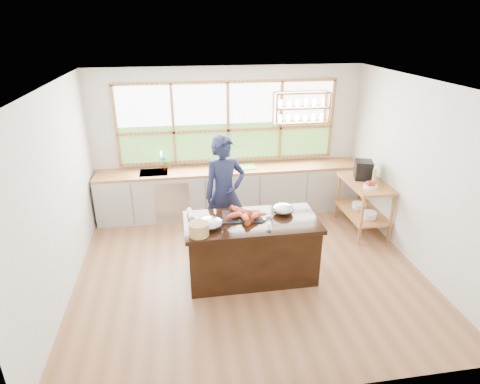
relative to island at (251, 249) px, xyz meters
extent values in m
plane|color=#925F40|center=(0.00, 0.20, -0.45)|extent=(5.00, 5.00, 0.00)
cube|color=silver|center=(0.00, 2.45, 0.90)|extent=(5.00, 0.02, 2.70)
cube|color=silver|center=(0.00, -2.05, 0.90)|extent=(5.00, 0.02, 2.70)
cube|color=silver|center=(-2.50, 0.20, 0.90)|extent=(0.02, 4.50, 2.70)
cube|color=silver|center=(2.50, 0.20, 0.90)|extent=(0.02, 4.50, 2.70)
cube|color=silver|center=(0.00, 0.20, 2.25)|extent=(5.00, 4.50, 0.02)
cube|color=#B17D4A|center=(0.00, 2.42, 1.25)|extent=(4.05, 0.06, 1.50)
cube|color=white|center=(0.00, 2.44, 1.59)|extent=(3.98, 0.01, 0.75)
cube|color=#2D5E1F|center=(0.00, 2.44, 0.87)|extent=(3.98, 0.01, 0.70)
cube|color=#B17D4A|center=(1.35, 2.31, 1.77)|extent=(1.00, 0.28, 0.03)
cube|color=#B17D4A|center=(1.35, 2.31, 1.50)|extent=(1.00, 0.28, 0.03)
cube|color=#B17D4A|center=(1.35, 2.31, 1.22)|extent=(1.00, 0.28, 0.03)
cube|color=#B17D4A|center=(0.85, 2.31, 1.50)|extent=(0.03, 0.28, 0.55)
cube|color=#B17D4A|center=(1.85, 2.31, 1.50)|extent=(0.03, 0.28, 0.55)
cube|color=#B2B0A8|center=(0.00, 2.14, -0.03)|extent=(4.90, 0.62, 0.85)
cube|color=#B1B5B9|center=(-1.10, 1.82, -0.02)|extent=(0.60, 0.01, 0.72)
cube|color=#AD673C|center=(0.00, 2.14, 0.42)|extent=(4.90, 0.62, 0.05)
cube|color=#B1B5B9|center=(-1.40, 2.14, 0.37)|extent=(0.50, 0.42, 0.16)
cube|color=#AD673C|center=(2.45, 0.60, 0.00)|extent=(0.04, 0.04, 0.90)
cube|color=#AD673C|center=(2.45, 1.60, 0.00)|extent=(0.04, 0.04, 0.90)
cube|color=#AD673C|center=(1.93, 0.60, 0.00)|extent=(0.04, 0.04, 0.90)
cube|color=#AD673C|center=(1.93, 1.60, 0.00)|extent=(0.04, 0.04, 0.90)
cube|color=#AD673C|center=(2.19, 1.10, -0.13)|extent=(0.62, 1.10, 0.03)
cube|color=#AD673C|center=(2.19, 1.10, 0.42)|extent=(0.62, 1.10, 0.05)
cylinder|color=white|center=(2.19, 0.85, -0.07)|extent=(0.24, 0.24, 0.11)
cylinder|color=white|center=(2.19, 1.25, -0.07)|extent=(0.24, 0.24, 0.09)
cube|color=black|center=(0.00, 0.00, -0.03)|extent=(1.77, 0.82, 0.84)
cube|color=black|center=(0.00, 0.00, 0.42)|extent=(1.85, 0.90, 0.06)
imported|color=#181D3D|center=(-0.26, 0.91, 0.48)|extent=(0.77, 0.60, 1.86)
imported|color=slate|center=(-1.21, 2.20, 0.58)|extent=(0.17, 0.13, 0.28)
cube|color=#57C248|center=(0.26, 2.14, 0.45)|extent=(0.41, 0.31, 0.01)
cube|color=black|center=(2.19, 1.26, 0.61)|extent=(0.36, 0.37, 0.32)
cylinder|color=#9BB554|center=(2.24, 0.95, 0.59)|extent=(0.09, 0.09, 0.28)
cylinder|color=white|center=(2.14, 0.85, 0.47)|extent=(0.22, 0.22, 0.05)
sphere|color=#AE1D1D|center=(2.19, 0.85, 0.52)|extent=(0.07, 0.07, 0.07)
sphere|color=#AE1D1D|center=(2.16, 0.89, 0.52)|extent=(0.07, 0.07, 0.07)
sphere|color=#AE1D1D|center=(2.10, 0.87, 0.52)|extent=(0.07, 0.07, 0.07)
sphere|color=#AE1D1D|center=(2.10, 0.82, 0.52)|extent=(0.07, 0.07, 0.07)
sphere|color=#AE1D1D|center=(2.16, 0.80, 0.52)|extent=(0.07, 0.07, 0.07)
cube|color=black|center=(-0.11, 0.12, 0.45)|extent=(0.58, 0.45, 0.02)
ellipsoid|color=red|center=(-0.23, 0.07, 0.50)|extent=(0.23, 0.15, 0.08)
ellipsoid|color=red|center=(-0.03, 0.14, 0.50)|extent=(0.23, 0.14, 0.08)
ellipsoid|color=red|center=(0.07, 0.02, 0.50)|extent=(0.21, 0.21, 0.08)
ellipsoid|color=red|center=(-0.16, 0.24, 0.50)|extent=(0.18, 0.23, 0.08)
ellipsoid|color=red|center=(-0.09, -0.02, 0.50)|extent=(0.11, 0.22, 0.08)
ellipsoid|color=#B1B5B9|center=(-0.58, -0.12, 0.52)|extent=(0.33, 0.33, 0.16)
ellipsoid|color=#B1B5B9|center=(0.48, 0.16, 0.51)|extent=(0.31, 0.31, 0.15)
cylinder|color=white|center=(0.16, -0.34, 0.45)|extent=(0.06, 0.06, 0.01)
cylinder|color=white|center=(0.16, -0.34, 0.52)|extent=(0.01, 0.01, 0.13)
ellipsoid|color=white|center=(0.16, -0.34, 0.62)|extent=(0.08, 0.08, 0.10)
cylinder|color=tan|center=(-0.74, -0.29, 0.53)|extent=(0.26, 0.26, 0.17)
cylinder|color=silver|center=(-0.83, 0.24, 0.49)|extent=(0.10, 0.31, 0.08)
camera|label=1|loc=(-0.93, -4.81, 2.98)|focal=30.00mm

